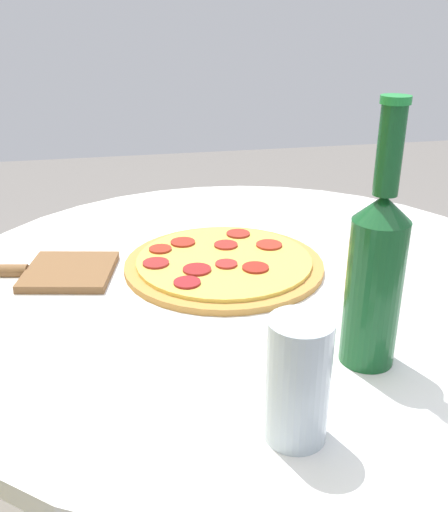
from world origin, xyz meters
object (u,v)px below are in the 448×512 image
at_px(pizza_paddle, 47,271).
at_px(drinking_glass, 298,380).
at_px(beer_bottle, 376,272).
at_px(pizza, 224,263).

bearing_deg(pizza_paddle, drinking_glass, 133.95).
xyz_separation_m(pizza_paddle, drinking_glass, (-0.42, -0.26, 0.06)).
distance_m(beer_bottle, drinking_glass, 0.17).
bearing_deg(pizza_paddle, beer_bottle, 152.80).
xyz_separation_m(beer_bottle, pizza_paddle, (0.31, 0.38, -0.11)).
bearing_deg(beer_bottle, pizza, 21.46).
relative_size(pizza, beer_bottle, 1.04).
distance_m(beer_bottle, pizza_paddle, 0.50).
height_order(pizza, drinking_glass, drinking_glass).
xyz_separation_m(pizza, drinking_glass, (-0.39, 0.01, 0.05)).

